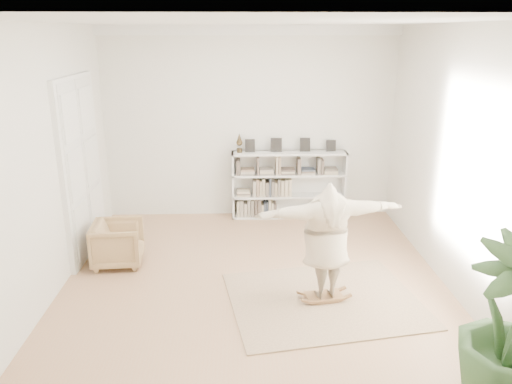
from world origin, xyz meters
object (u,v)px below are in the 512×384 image
at_px(bookshelf, 288,185).
at_px(rocker_board, 324,296).
at_px(person, 327,238).
at_px(armchair, 118,243).

distance_m(bookshelf, rocker_board, 3.33).
relative_size(rocker_board, person, 0.27).
bearing_deg(bookshelf, person, -86.77).
bearing_deg(bookshelf, armchair, -144.36).
distance_m(bookshelf, armchair, 3.51).
relative_size(armchair, person, 0.39).
height_order(bookshelf, rocker_board, bookshelf).
height_order(armchair, rocker_board, armchair).
relative_size(armchair, rocker_board, 1.44).
xyz_separation_m(bookshelf, rocker_board, (0.18, -3.27, -0.57)).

